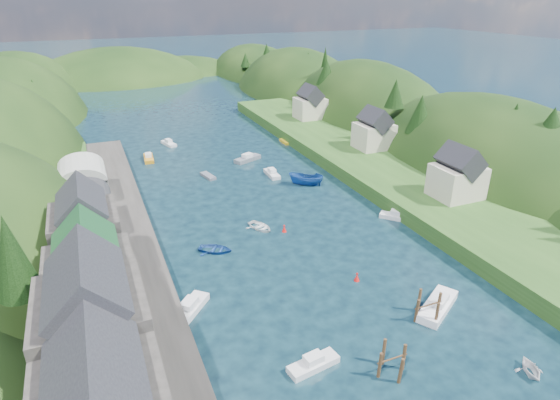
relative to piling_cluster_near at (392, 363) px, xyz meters
name	(u,v)px	position (x,y,z in m)	size (l,w,h in m)	color
ground	(235,175)	(2.19, 53.03, -1.08)	(600.00, 600.00, 0.00)	black
hillside_right	(365,147)	(47.19, 78.03, -8.50)	(36.00, 245.56, 48.00)	black
far_hills	(148,101)	(3.41, 177.04, -11.88)	(103.00, 68.00, 44.00)	black
hill_trees	(215,101)	(2.94, 67.16, 10.09)	(90.40, 152.32, 12.42)	black
quay_left	(115,283)	(-21.81, 23.03, -0.08)	(12.00, 110.00, 2.00)	#2D2B28
terrace_left_grass	(47,295)	(-28.81, 23.03, 0.17)	(12.00, 110.00, 2.50)	#234719
quayside_buildings	(94,313)	(-23.81, 9.42, 6.01)	(8.00, 35.84, 12.90)	#2D2B28
boat_sheds	(84,192)	(-23.81, 42.03, 4.19)	(7.00, 21.00, 7.50)	#2D2D30
terrace_right	(378,168)	(27.19, 43.03, 0.12)	(16.00, 120.00, 2.40)	#234719
right_bank_cottages	(369,132)	(30.19, 51.36, 4.76)	(9.00, 59.24, 8.41)	beige
piling_cluster_near	(392,363)	(0.00, 0.00, 0.00)	(3.11, 2.91, 3.30)	#382314
piling_cluster_far	(427,310)	(8.00, 4.99, 0.06)	(3.35, 3.12, 3.41)	#382314
channel_buoy_near	(357,277)	(4.94, 13.94, -0.60)	(0.70, 0.70, 1.10)	red
channel_buoy_far	(284,229)	(1.89, 28.74, -0.60)	(0.70, 0.70, 1.10)	red
moored_boats	(284,213)	(3.85, 33.30, -0.49)	(38.85, 86.31, 2.38)	silver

